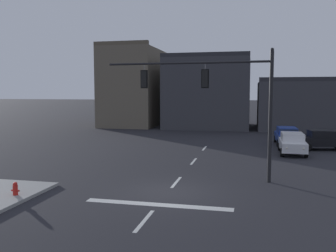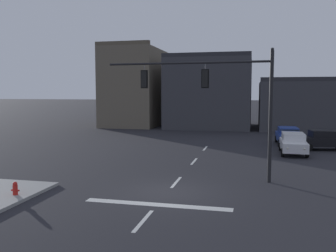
{
  "view_description": "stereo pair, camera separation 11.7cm",
  "coord_description": "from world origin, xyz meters",
  "px_view_note": "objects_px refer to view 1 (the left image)",
  "views": [
    {
      "loc": [
        3.78,
        -16.7,
        4.78
      ],
      "look_at": [
        -0.57,
        2.52,
        2.94
      ],
      "focal_mm": 39.18,
      "sensor_mm": 36.0,
      "label": 1
    },
    {
      "loc": [
        3.89,
        -16.67,
        4.78
      ],
      "look_at": [
        -0.57,
        2.52,
        2.94
      ],
      "focal_mm": 39.18,
      "sensor_mm": 36.0,
      "label": 2
    }
  ],
  "objects_px": {
    "car_lot_farside": "(323,139)",
    "fire_hydrant": "(15,191)",
    "signal_mast_near_side": "(220,92)",
    "car_lot_middle": "(287,135)",
    "car_lot_nearside": "(292,143)"
  },
  "relations": [
    {
      "from": "car_lot_middle",
      "to": "fire_hydrant",
      "type": "height_order",
      "value": "car_lot_middle"
    },
    {
      "from": "car_lot_nearside",
      "to": "car_lot_farside",
      "type": "relative_size",
      "value": 0.97
    },
    {
      "from": "car_lot_nearside",
      "to": "fire_hydrant",
      "type": "bearing_deg",
      "value": -131.34
    },
    {
      "from": "signal_mast_near_side",
      "to": "fire_hydrant",
      "type": "bearing_deg",
      "value": -146.75
    },
    {
      "from": "car_lot_middle",
      "to": "car_lot_farside",
      "type": "distance_m",
      "value": 3.52
    },
    {
      "from": "signal_mast_near_side",
      "to": "fire_hydrant",
      "type": "relative_size",
      "value": 12.1
    },
    {
      "from": "signal_mast_near_side",
      "to": "car_lot_middle",
      "type": "distance_m",
      "value": 15.86
    },
    {
      "from": "signal_mast_near_side",
      "to": "car_lot_nearside",
      "type": "xyz_separation_m",
      "value": [
        4.83,
        9.64,
        -3.91
      ]
    },
    {
      "from": "signal_mast_near_side",
      "to": "car_lot_farside",
      "type": "height_order",
      "value": "signal_mast_near_side"
    },
    {
      "from": "car_lot_nearside",
      "to": "car_lot_middle",
      "type": "bearing_deg",
      "value": 89.7
    },
    {
      "from": "car_lot_farside",
      "to": "car_lot_nearside",
      "type": "bearing_deg",
      "value": -135.42
    },
    {
      "from": "car_lot_farside",
      "to": "fire_hydrant",
      "type": "height_order",
      "value": "car_lot_farside"
    },
    {
      "from": "car_lot_middle",
      "to": "fire_hydrant",
      "type": "distance_m",
      "value": 24.31
    },
    {
      "from": "car_lot_middle",
      "to": "car_lot_farside",
      "type": "bearing_deg",
      "value": -40.09
    },
    {
      "from": "car_lot_middle",
      "to": "car_lot_farside",
      "type": "xyz_separation_m",
      "value": [
        2.69,
        -2.27,
        0.0
      ]
    }
  ]
}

